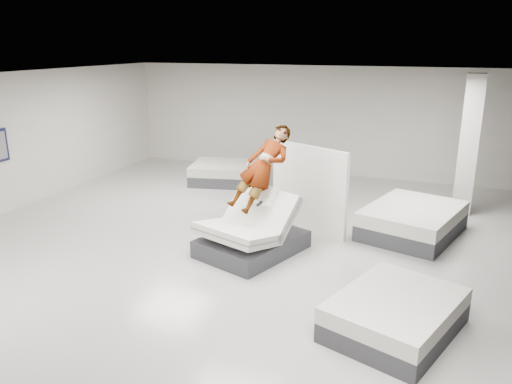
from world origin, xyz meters
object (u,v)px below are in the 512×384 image
divider_panel (308,188)px  flat_bed_left_far (228,173)px  person (263,185)px  remote (260,204)px  flat_bed_right_far (412,221)px  column (468,146)px  hero_bed (251,234)px  flat_bed_right_near (395,315)px

divider_panel → flat_bed_left_far: 4.20m
person → remote: (0.09, -0.40, -0.24)m
flat_bed_right_far → column: (0.97, 1.85, 1.30)m
flat_bed_left_far → column: size_ratio=0.71×
hero_bed → flat_bed_right_near: bearing=-32.6°
remote → person: bearing=122.2°
remote → column: column is taller
column → hero_bed: bearing=-133.8°
hero_bed → column: bearing=46.2°
person → flat_bed_right_far: bearing=52.7°
hero_bed → divider_panel: (0.66, 1.62, 0.54)m
hero_bed → person: bearing=70.6°
hero_bed → flat_bed_right_far: hero_bed is taller
flat_bed_left_far → column: 6.33m
person → flat_bed_left_far: size_ratio=0.80×
hero_bed → divider_panel: 1.83m
hero_bed → person: person is taller
remote → flat_bed_right_far: remote is taller
person → flat_bed_right_far: person is taller
flat_bed_left_far → column: (6.17, -0.49, 1.32)m
hero_bed → person: size_ratio=1.23×
flat_bed_right_far → column: bearing=62.2°
remote → flat_bed_right_near: 3.23m
flat_bed_right_far → flat_bed_right_near: flat_bed_right_far is taller
divider_panel → column: 3.91m
divider_panel → flat_bed_right_near: divider_panel is taller
divider_panel → flat_bed_right_far: size_ratio=0.78×
column → remote: bearing=-131.6°
flat_bed_right_near → flat_bed_left_far: bearing=130.2°
person → column: (3.64, 3.60, 0.33)m
hero_bed → flat_bed_left_far: (-2.42, 4.41, -0.09)m
flat_bed_right_far → flat_bed_left_far: flat_bed_right_far is taller
remote → column: size_ratio=0.04×
person → flat_bed_right_far: 3.34m
divider_panel → flat_bed_left_far: size_ratio=0.87×
remote → flat_bed_right_far: bearing=59.3°
person → flat_bed_right_far: (2.67, 1.75, -0.97)m
hero_bed → remote: (0.20, -0.09, 0.66)m
flat_bed_right_near → column: column is taller
flat_bed_right_near → flat_bed_left_far: (-5.25, 6.22, 0.02)m
remote → divider_panel: size_ratio=0.07×
person → column: column is taller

